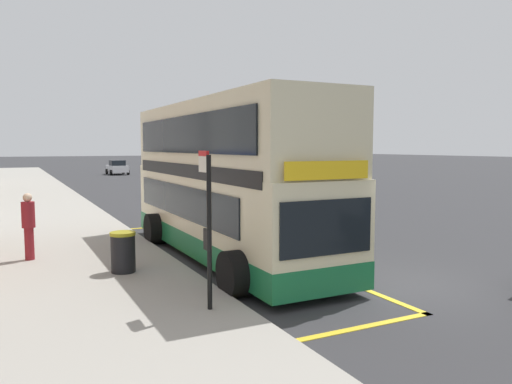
{
  "coord_description": "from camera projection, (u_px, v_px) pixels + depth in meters",
  "views": [
    {
      "loc": [
        -7.96,
        -8.26,
        3.18
      ],
      "look_at": [
        -1.38,
        4.81,
        1.82
      ],
      "focal_mm": 34.59,
      "sensor_mm": 36.0,
      "label": 1
    }
  ],
  "objects": [
    {
      "name": "bus_stop_sign",
      "position": [
        208.0,
        218.0,
        9.14
      ],
      "size": [
        0.09,
        0.51,
        2.96
      ],
      "color": "black",
      "rests_on": "pavement_near"
    },
    {
      "name": "parked_car_white_ahead",
      "position": [
        117.0,
        167.0,
        55.81
      ],
      "size": [
        2.09,
        4.2,
        1.62
      ],
      "rotation": [
        0.0,
        0.0,
        3.09
      ],
      "color": "silver",
      "rests_on": "ground"
    },
    {
      "name": "bus_bay_markings",
      "position": [
        227.0,
        257.0,
        14.15
      ],
      "size": [
        3.11,
        12.43,
        0.01
      ],
      "color": "yellow",
      "rests_on": "ground"
    },
    {
      "name": "ground_plane",
      "position": [
        120.0,
        186.0,
        39.67
      ],
      "size": [
        260.0,
        260.0,
        0.0
      ],
      "primitive_type": "plane",
      "color": "#333335"
    },
    {
      "name": "litter_bin",
      "position": [
        123.0,
        252.0,
        11.92
      ],
      "size": [
        0.61,
        0.61,
        0.98
      ],
      "color": "black",
      "rests_on": "pavement_near"
    },
    {
      "name": "double_decker_bus",
      "position": [
        225.0,
        186.0,
        14.04
      ],
      "size": [
        3.15,
        10.11,
        4.4
      ],
      "color": "beige",
      "rests_on": "ground"
    },
    {
      "name": "pedestrian_waiting_near_sign",
      "position": [
        29.0,
        223.0,
        13.17
      ],
      "size": [
        0.34,
        0.34,
        1.8
      ],
      "color": "maroon",
      "rests_on": "pavement_near"
    },
    {
      "name": "pavement_near",
      "position": [
        24.0,
        188.0,
        36.53
      ],
      "size": [
        6.0,
        76.0,
        0.14
      ],
      "primitive_type": "cube",
      "color": "#A39E93",
      "rests_on": "ground"
    }
  ]
}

